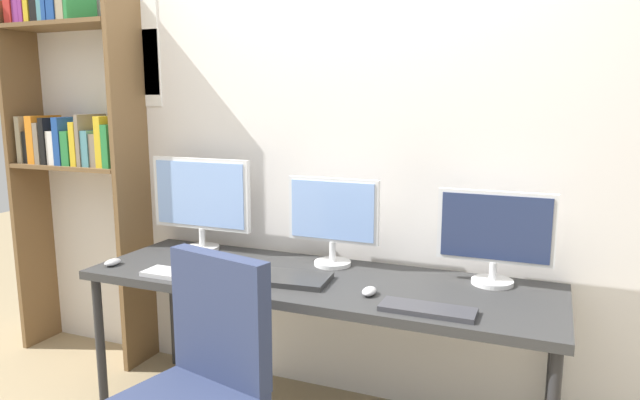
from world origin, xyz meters
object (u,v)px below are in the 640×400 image
object	(u,v)px
laptop_closed	(293,279)
mouse_left_side	(113,262)
keyboard_right	(428,310)
mouse_right_side	(369,291)
monitor_center	(333,217)
keyboard_left	(183,275)
monitor_left	(201,199)
bookshelf	(70,119)
monitor_right	(495,233)
desk	(316,288)

from	to	relation	value
laptop_closed	mouse_left_side	bearing A→B (deg)	-178.43
keyboard_right	mouse_right_side	bearing A→B (deg)	159.51
monitor_center	keyboard_left	bearing A→B (deg)	-141.70
monitor_left	keyboard_right	distance (m)	1.41
bookshelf	laptop_closed	bearing A→B (deg)	-11.57
mouse_left_side	monitor_center	bearing A→B (deg)	22.85
bookshelf	mouse_left_side	size ratio (longest dim) A/B	23.55
bookshelf	keyboard_right	world-z (taller)	bookshelf
monitor_right	mouse_right_side	distance (m)	0.61
mouse_left_side	monitor_left	bearing A→B (deg)	60.31
desk	monitor_right	xyz separation A→B (m)	(0.75, 0.21, 0.28)
monitor_left	keyboard_left	xyz separation A→B (m)	(0.19, -0.44, -0.27)
laptop_closed	bookshelf	bearing A→B (deg)	163.03
keyboard_left	mouse_right_side	bearing A→B (deg)	6.57
desk	keyboard_right	size ratio (longest dim) A/B	5.92
desk	mouse_right_side	world-z (taller)	mouse_right_side
monitor_left	laptop_closed	distance (m)	0.79
monitor_center	monitor_left	bearing A→B (deg)	179.99
monitor_center	mouse_right_side	size ratio (longest dim) A/B	4.77
monitor_center	laptop_closed	distance (m)	0.39
bookshelf	mouse_left_side	xyz separation A→B (m)	(0.66, -0.44, -0.67)
keyboard_right	monitor_center	bearing A→B (deg)	141.70
bookshelf	mouse_right_side	xyz separation A→B (m)	(1.95, -0.36, -0.67)
mouse_left_side	laptop_closed	distance (m)	0.93
bookshelf	keyboard_right	distance (m)	2.36
desk	mouse_right_side	bearing A→B (deg)	-23.93
bookshelf	laptop_closed	size ratio (longest dim) A/B	7.06
monitor_center	laptop_closed	world-z (taller)	monitor_center
bookshelf	monitor_center	bearing A→B (deg)	-0.63
monitor_center	monitor_right	xyz separation A→B (m)	(0.75, 0.00, -0.01)
monitor_center	keyboard_right	xyz separation A→B (m)	(0.56, -0.44, -0.23)
bookshelf	monitor_left	distance (m)	0.99
keyboard_left	laptop_closed	xyz separation A→B (m)	(0.49, 0.14, 0.00)
keyboard_right	mouse_right_side	size ratio (longest dim) A/B	3.77
bookshelf	desk	bearing A→B (deg)	-7.95
monitor_left	monitor_center	distance (m)	0.75
desk	monitor_left	distance (m)	0.85
keyboard_right	mouse_left_side	distance (m)	1.55
monitor_center	laptop_closed	bearing A→B (deg)	-103.20
mouse_right_side	desk	bearing A→B (deg)	156.07
monitor_center	keyboard_left	world-z (taller)	monitor_center
desk	keyboard_left	size ratio (longest dim) A/B	5.50
bookshelf	mouse_right_side	bearing A→B (deg)	-10.53
bookshelf	monitor_right	world-z (taller)	bookshelf
monitor_right	keyboard_left	distance (m)	1.40
desk	monitor_right	world-z (taller)	monitor_right
monitor_center	mouse_right_side	bearing A→B (deg)	-49.25
monitor_center	keyboard_right	size ratio (longest dim) A/B	1.26
keyboard_left	mouse_right_side	distance (m)	0.86
monitor_right	laptop_closed	xyz separation A→B (m)	(-0.82, -0.31, -0.22)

